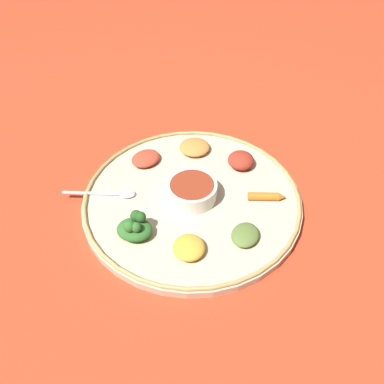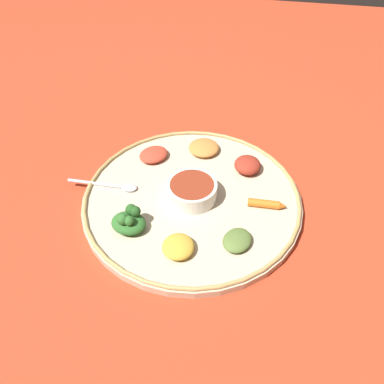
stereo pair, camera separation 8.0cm
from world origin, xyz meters
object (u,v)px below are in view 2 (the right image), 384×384
object	(u,v)px
spoon	(114,186)
carrot_near_spoon	(267,204)
greens_pile	(129,221)
center_bowl	(192,190)

from	to	relation	value
spoon	carrot_near_spoon	world-z (taller)	carrot_near_spoon
greens_pile	carrot_near_spoon	distance (m)	0.27
spoon	greens_pile	xyz separation A→B (m)	(0.10, 0.06, 0.02)
center_bowl	spoon	distance (m)	0.17
center_bowl	carrot_near_spoon	size ratio (longest dim) A/B	1.31
spoon	carrot_near_spoon	distance (m)	0.32
center_bowl	greens_pile	world-z (taller)	greens_pile
center_bowl	spoon	xyz separation A→B (m)	(-0.00, -0.17, -0.02)
center_bowl	greens_pile	xyz separation A→B (m)	(0.10, -0.10, 0.00)
carrot_near_spoon	spoon	bearing A→B (deg)	-90.01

